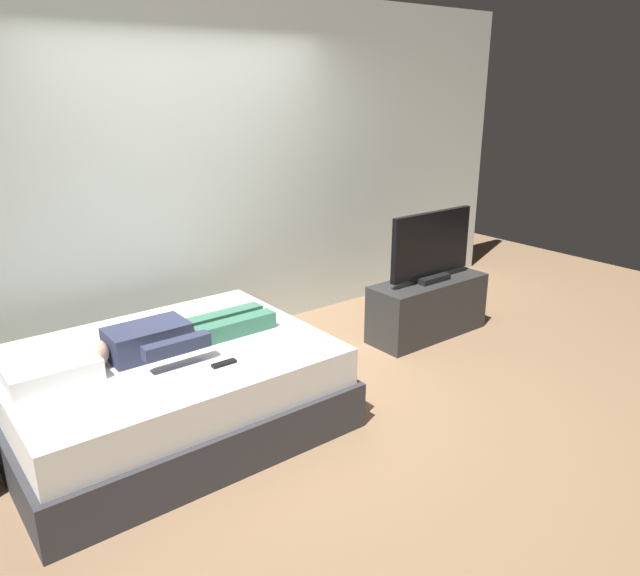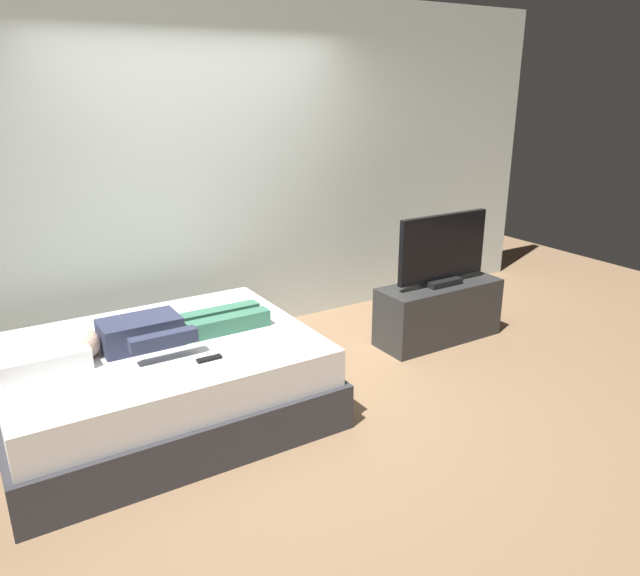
{
  "view_description": "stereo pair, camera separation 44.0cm",
  "coord_description": "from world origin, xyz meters",
  "px_view_note": "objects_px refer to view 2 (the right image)",
  "views": [
    {
      "loc": [
        -2.14,
        -3.04,
        2.1
      ],
      "look_at": [
        0.42,
        0.25,
        0.69
      ],
      "focal_mm": 34.26,
      "sensor_mm": 36.0,
      "label": 1
    },
    {
      "loc": [
        -1.78,
        -3.29,
        2.1
      ],
      "look_at": [
        0.42,
        0.25,
        0.69
      ],
      "focal_mm": 34.26,
      "sensor_mm": 36.0,
      "label": 2
    }
  ],
  "objects_px": {
    "remote": "(209,359)",
    "tv": "(442,251)",
    "bed": "(162,382)",
    "pillow": "(43,358)",
    "tv_stand": "(438,312)",
    "person": "(161,330)"
  },
  "relations": [
    {
      "from": "remote",
      "to": "tv",
      "type": "xyz_separation_m",
      "value": [
        2.23,
        0.44,
        0.24
      ]
    },
    {
      "from": "bed",
      "to": "tv",
      "type": "xyz_separation_m",
      "value": [
        2.41,
        0.04,
        0.52
      ]
    },
    {
      "from": "pillow",
      "to": "tv",
      "type": "relative_size",
      "value": 0.55
    },
    {
      "from": "bed",
      "to": "tv_stand",
      "type": "xyz_separation_m",
      "value": [
        2.41,
        0.04,
        -0.01
      ]
    },
    {
      "from": "bed",
      "to": "tv_stand",
      "type": "relative_size",
      "value": 1.79
    },
    {
      "from": "person",
      "to": "tv",
      "type": "distance_m",
      "value": 2.39
    },
    {
      "from": "remote",
      "to": "tv",
      "type": "distance_m",
      "value": 2.29
    },
    {
      "from": "bed",
      "to": "remote",
      "type": "relative_size",
      "value": 13.13
    },
    {
      "from": "pillow",
      "to": "person",
      "type": "xyz_separation_m",
      "value": [
        0.69,
        -0.0,
        0.02
      ]
    },
    {
      "from": "bed",
      "to": "person",
      "type": "relative_size",
      "value": 1.56
    },
    {
      "from": "bed",
      "to": "person",
      "type": "height_order",
      "value": "person"
    },
    {
      "from": "pillow",
      "to": "tv",
      "type": "bearing_deg",
      "value": 0.65
    },
    {
      "from": "bed",
      "to": "remote",
      "type": "height_order",
      "value": "remote"
    },
    {
      "from": "remote",
      "to": "tv_stand",
      "type": "relative_size",
      "value": 0.14
    },
    {
      "from": "pillow",
      "to": "tv_stand",
      "type": "distance_m",
      "value": 3.1
    },
    {
      "from": "person",
      "to": "tv",
      "type": "bearing_deg",
      "value": 0.91
    },
    {
      "from": "tv",
      "to": "person",
      "type": "bearing_deg",
      "value": -179.09
    },
    {
      "from": "pillow",
      "to": "tv",
      "type": "distance_m",
      "value": 3.08
    },
    {
      "from": "bed",
      "to": "pillow",
      "type": "xyz_separation_m",
      "value": [
        -0.66,
        0.0,
        0.34
      ]
    },
    {
      "from": "person",
      "to": "tv",
      "type": "relative_size",
      "value": 1.43
    },
    {
      "from": "bed",
      "to": "tv",
      "type": "bearing_deg",
      "value": 0.83
    },
    {
      "from": "person",
      "to": "remote",
      "type": "relative_size",
      "value": 8.4
    }
  ]
}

